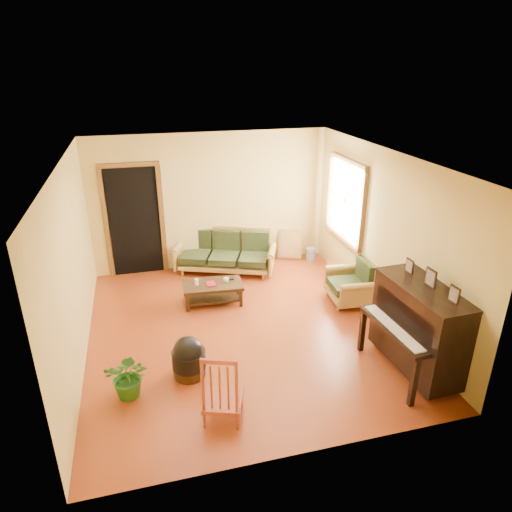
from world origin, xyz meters
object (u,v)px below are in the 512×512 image
object	(u,v)px
footstool	(189,361)
red_chair	(223,384)
armchair	(349,281)
ceramic_crock	(311,254)
sofa	(225,252)
coffee_table	(213,293)
potted_plant	(129,376)
piano	(419,329)

from	to	relation	value
footstool	red_chair	size ratio (longest dim) A/B	0.48
armchair	ceramic_crock	size ratio (longest dim) A/B	3.21
sofa	footstool	world-z (taller)	sofa
coffee_table	footstool	bearing A→B (deg)	-108.93
sofa	potted_plant	world-z (taller)	sofa
armchair	piano	bearing A→B (deg)	-84.62
sofa	footstool	xyz separation A→B (m)	(-1.07, -3.00, -0.20)
potted_plant	ceramic_crock	bearing A→B (deg)	42.68
coffee_table	potted_plant	size ratio (longest dim) A/B	1.69
piano	ceramic_crock	size ratio (longest dim) A/B	5.63
footstool	potted_plant	bearing A→B (deg)	-163.42
ceramic_crock	coffee_table	bearing A→B (deg)	-150.23
ceramic_crock	potted_plant	xyz separation A→B (m)	(-3.62, -3.34, 0.17)
armchair	footstool	size ratio (longest dim) A/B	1.80
coffee_table	red_chair	xyz separation A→B (m)	(-0.35, -2.69, 0.28)
footstool	potted_plant	size ratio (longest dim) A/B	0.75
piano	red_chair	bearing A→B (deg)	-177.75
armchair	footstool	world-z (taller)	armchair
piano	red_chair	size ratio (longest dim) A/B	1.50
sofa	armchair	world-z (taller)	sofa
coffee_table	ceramic_crock	xyz separation A→B (m)	(2.25, 1.29, -0.06)
footstool	ceramic_crock	size ratio (longest dim) A/B	1.78
sofa	red_chair	size ratio (longest dim) A/B	2.05
coffee_table	ceramic_crock	bearing A→B (deg)	29.77
coffee_table	sofa	bearing A→B (deg)	69.51
armchair	potted_plant	size ratio (longest dim) A/B	1.35
armchair	potted_plant	xyz separation A→B (m)	(-3.59, -1.50, -0.10)
red_chair	potted_plant	size ratio (longest dim) A/B	1.58
potted_plant	piano	bearing A→B (deg)	-6.41
armchair	red_chair	size ratio (longest dim) A/B	0.85
red_chair	armchair	bearing A→B (deg)	59.73
sofa	piano	xyz separation A→B (m)	(1.82, -3.63, 0.21)
piano	potted_plant	size ratio (longest dim) A/B	2.37
sofa	armchair	xyz separation A→B (m)	(1.78, -1.72, -0.01)
ceramic_crock	red_chair	bearing A→B (deg)	-123.17
potted_plant	coffee_table	bearing A→B (deg)	56.28
coffee_table	piano	xyz separation A→B (m)	(2.26, -2.46, 0.43)
piano	potted_plant	bearing A→B (deg)	170.77
sofa	potted_plant	size ratio (longest dim) A/B	3.23
sofa	coffee_table	bearing A→B (deg)	-88.66
sofa	red_chair	bearing A→B (deg)	-79.67
sofa	piano	size ratio (longest dim) A/B	1.37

